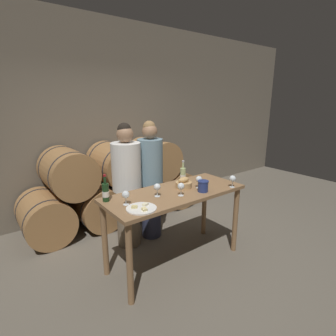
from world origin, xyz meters
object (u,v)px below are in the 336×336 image
at_px(blue_crock, 203,186).
at_px(wine_glass_right, 199,180).
at_px(wine_bottle_white, 183,175).
at_px(wine_glass_center, 181,187).
at_px(cheese_plate, 141,208).
at_px(wine_glass_far_left, 126,195).
at_px(wine_glass_far_right, 233,179).
at_px(person_right, 151,180).
at_px(wine_glass_left, 157,187).
at_px(person_left, 127,186).
at_px(bread_basket, 184,184).
at_px(wine_bottle_red, 106,192).
at_px(tasting_table, 175,202).

height_order(blue_crock, wine_glass_right, wine_glass_right).
relative_size(wine_bottle_white, wine_glass_center, 2.00).
distance_m(wine_bottle_white, wine_glass_right, 0.26).
relative_size(cheese_plate, wine_glass_far_left, 2.02).
bearing_deg(blue_crock, wine_glass_far_right, -15.07).
height_order(person_right, wine_glass_left, person_right).
height_order(person_left, wine_glass_far_right, person_left).
bearing_deg(bread_basket, wine_glass_center, -136.88).
bearing_deg(wine_glass_center, cheese_plate, -174.90).
relative_size(person_left, wine_bottle_red, 5.71).
bearing_deg(wine_glass_center, wine_bottle_white, 46.78).
relative_size(person_right, wine_glass_center, 11.30).
bearing_deg(person_left, wine_bottle_white, -45.28).
bearing_deg(wine_glass_far_left, wine_glass_center, -13.11).
bearing_deg(wine_bottle_white, cheese_plate, -156.20).
height_order(cheese_plate, wine_glass_center, wine_glass_center).
relative_size(tasting_table, wine_glass_far_right, 11.30).
distance_m(tasting_table, wine_glass_right, 0.39).
bearing_deg(wine_glass_center, blue_crock, -10.53).
distance_m(bread_basket, wine_glass_far_left, 0.80).
bearing_deg(wine_bottle_white, wine_glass_far_right, -52.46).
distance_m(wine_glass_center, wine_glass_right, 0.34).
distance_m(wine_bottle_red, wine_glass_right, 1.09).
relative_size(blue_crock, wine_glass_far_right, 0.88).
bearing_deg(wine_glass_far_left, wine_bottle_white, 11.38).
distance_m(person_left, wine_glass_center, 0.88).
height_order(wine_glass_far_left, wine_glass_center, same).
bearing_deg(person_left, wine_glass_center, -75.98).
bearing_deg(blue_crock, cheese_plate, 179.66).
bearing_deg(wine_bottle_red, wine_glass_left, -22.63).
relative_size(wine_bottle_red, wine_glass_far_left, 1.97).
distance_m(blue_crock, wine_glass_right, 0.13).
relative_size(person_left, person_right, 1.00).
height_order(person_right, cheese_plate, person_right).
distance_m(blue_crock, wine_glass_far_right, 0.40).
xyz_separation_m(wine_glass_right, wine_glass_far_right, (0.34, -0.22, 0.00)).
relative_size(person_left, bread_basket, 8.57).
bearing_deg(wine_glass_left, tasting_table, -0.74).
height_order(person_left, wine_glass_right, person_left).
relative_size(bread_basket, wine_glass_far_left, 1.31).
bearing_deg(tasting_table, bread_basket, 15.71).
bearing_deg(wine_glass_center, wine_bottle_red, 154.06).
bearing_deg(bread_basket, wine_glass_far_left, -176.77).
bearing_deg(person_left, wine_glass_right, -54.94).
bearing_deg(blue_crock, tasting_table, 142.92).
relative_size(tasting_table, blue_crock, 12.82).
height_order(person_left, blue_crock, person_left).
relative_size(bread_basket, wine_glass_left, 1.31).
bearing_deg(bread_basket, tasting_table, -164.29).
bearing_deg(tasting_table, person_left, 108.94).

